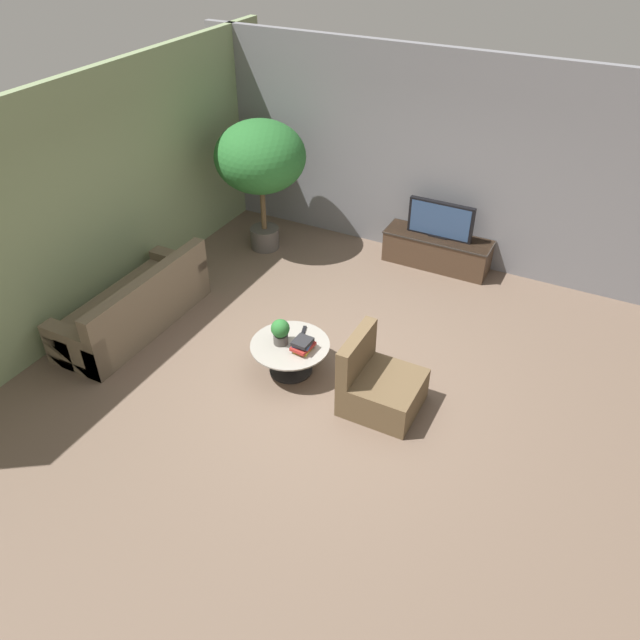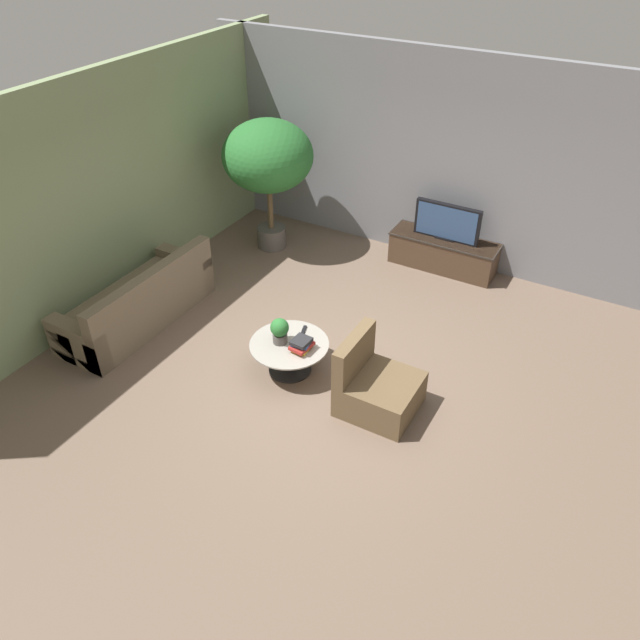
% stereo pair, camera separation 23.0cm
% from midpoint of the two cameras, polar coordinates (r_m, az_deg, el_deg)
% --- Properties ---
extents(ground_plane, '(24.00, 24.00, 0.00)m').
position_cam_midpoint_polar(ground_plane, '(7.42, 1.35, -4.71)').
color(ground_plane, brown).
extents(back_wall_stone, '(7.40, 0.12, 3.00)m').
position_cam_midpoint_polar(back_wall_stone, '(9.27, 11.47, 14.17)').
color(back_wall_stone, slate).
rests_on(back_wall_stone, ground).
extents(side_wall_left, '(0.12, 7.40, 3.00)m').
position_cam_midpoint_polar(side_wall_left, '(8.52, -17.83, 11.19)').
color(side_wall_left, gray).
rests_on(side_wall_left, ground).
extents(media_console, '(1.58, 0.50, 0.49)m').
position_cam_midpoint_polar(media_console, '(9.43, 11.89, 6.05)').
color(media_console, '#473323').
rests_on(media_console, ground).
extents(television, '(0.96, 0.13, 0.54)m').
position_cam_midpoint_polar(television, '(9.20, 12.27, 8.72)').
color(television, black).
rests_on(television, media_console).
extents(coffee_table, '(0.92, 0.92, 0.39)m').
position_cam_midpoint_polar(coffee_table, '(7.27, -1.90, -2.91)').
color(coffee_table, black).
rests_on(coffee_table, ground).
extents(couch_by_wall, '(0.84, 2.16, 0.84)m').
position_cam_midpoint_polar(couch_by_wall, '(8.35, -15.48, 1.42)').
color(couch_by_wall, brown).
rests_on(couch_by_wall, ground).
extents(armchair_wicker, '(0.80, 0.76, 0.86)m').
position_cam_midpoint_polar(armchair_wicker, '(6.84, 6.06, -6.15)').
color(armchair_wicker, brown).
rests_on(armchair_wicker, ground).
extents(potted_palm_tall, '(1.33, 1.33, 2.00)m').
position_cam_midpoint_polar(potted_palm_tall, '(9.33, -4.07, 14.48)').
color(potted_palm_tall, '#514C47').
rests_on(potted_palm_tall, ground).
extents(potted_plant_tabletop, '(0.22, 0.22, 0.32)m').
position_cam_midpoint_polar(potted_plant_tabletop, '(7.12, -2.78, -0.94)').
color(potted_plant_tabletop, '#514C47').
rests_on(potted_plant_tabletop, coffee_table).
extents(book_stack, '(0.23, 0.29, 0.15)m').
position_cam_midpoint_polar(book_stack, '(7.07, -0.74, -2.25)').
color(book_stack, gold).
rests_on(book_stack, coffee_table).
extents(remote_black, '(0.09, 0.16, 0.02)m').
position_cam_midpoint_polar(remote_black, '(7.39, -0.60, -0.93)').
color(remote_black, black).
rests_on(remote_black, coffee_table).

